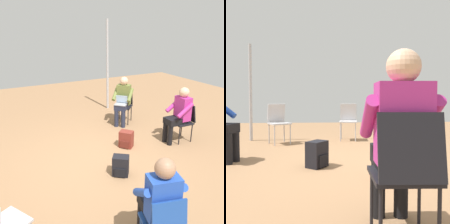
# 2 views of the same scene
# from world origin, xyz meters

# --- Properties ---
(ground_plane) EXTENTS (14.00, 14.00, 0.00)m
(ground_plane) POSITION_xyz_m (0.00, 0.00, 0.00)
(ground_plane) COLOR #99704C
(chair_west) EXTENTS (0.46, 0.42, 0.85)m
(chair_west) POSITION_xyz_m (-2.06, -0.01, 0.50)
(chair_west) COLOR black
(chair_west) RESTS_ON ground
(chair_north) EXTENTS (0.49, 0.52, 0.85)m
(chair_north) POSITION_xyz_m (0.32, 2.22, 0.50)
(chair_north) COLOR #1E4799
(chair_north) RESTS_ON ground
(chair_northeast) EXTENTS (0.57, 0.56, 0.85)m
(chair_northeast) POSITION_xyz_m (1.87, 1.41, 0.50)
(chair_northeast) COLOR #B7B7BC
(chair_northeast) RESTS_ON ground
(chair_southwest) EXTENTS (0.58, 0.58, 0.85)m
(chair_southwest) POSITION_xyz_m (-1.47, -1.64, 0.50)
(chair_southwest) COLOR black
(chair_southwest) RESTS_ON ground
(person_with_laptop) EXTENTS (0.64, 0.64, 1.24)m
(person_with_laptop) POSITION_xyz_m (-1.35, -1.52, 0.69)
(person_with_laptop) COLOR #23283D
(person_with_laptop) RESTS_ON ground
(person_in_magenta) EXTENTS (0.54, 0.51, 1.24)m
(person_in_magenta) POSITION_xyz_m (-1.89, -0.02, 0.69)
(person_in_magenta) COLOR black
(person_in_magenta) RESTS_ON ground
(person_in_blue) EXTENTS (0.58, 0.58, 1.24)m
(person_in_blue) POSITION_xyz_m (0.28, 2.06, 0.69)
(person_in_blue) COLOR black
(person_in_blue) RESTS_ON ground
(backpack_near_laptop_user) EXTENTS (0.34, 0.33, 0.36)m
(backpack_near_laptop_user) POSITION_xyz_m (-0.10, 0.56, 0.16)
(backpack_near_laptop_user) COLOR black
(backpack_near_laptop_user) RESTS_ON ground
(backpack_by_empty_chair) EXTENTS (0.33, 0.34, 0.36)m
(backpack_by_empty_chair) POSITION_xyz_m (-0.73, -0.31, 0.16)
(backpack_by_empty_chair) COLOR maroon
(backpack_by_empty_chair) RESTS_ON ground
(tent_pole_near) EXTENTS (0.07, 0.07, 2.66)m
(tent_pole_near) POSITION_xyz_m (-1.57, -2.84, 1.33)
(tent_pole_near) COLOR #B2B2B7
(tent_pole_near) RESTS_ON ground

